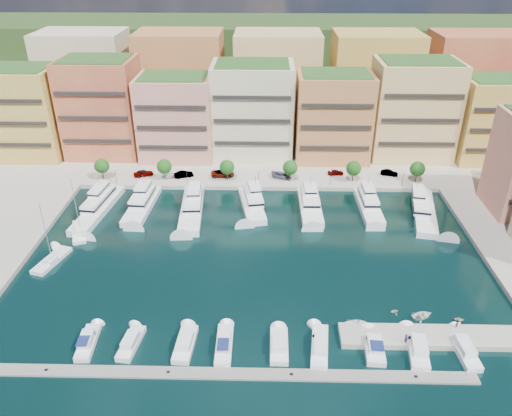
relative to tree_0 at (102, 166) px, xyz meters
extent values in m
plane|color=black|center=(40.00, -33.50, -4.74)|extent=(400.00, 400.00, 0.00)
cube|color=#9E998E|center=(40.00, 28.50, -4.74)|extent=(220.00, 64.00, 2.00)
cube|color=#213E19|center=(40.00, 76.50, -4.74)|extent=(240.00, 40.00, 58.00)
cube|color=gray|center=(37.00, -63.50, -4.74)|extent=(72.00, 2.20, 0.35)
cube|color=#9E998E|center=(70.00, -55.50, -4.74)|extent=(32.00, 5.00, 2.00)
cube|color=#B99043|center=(-26.00, 16.50, 8.26)|extent=(22.00, 16.00, 24.00)
cube|color=black|center=(-26.00, 8.25, 8.26)|extent=(20.24, 0.50, 0.90)
cube|color=#2F5221|center=(-26.00, 16.50, 20.66)|extent=(19.36, 14.08, 0.80)
cube|color=#CC7A44|center=(-4.00, 18.50, 9.26)|extent=(20.00, 16.00, 26.00)
cube|color=black|center=(-4.00, 10.25, 9.26)|extent=(18.40, 0.50, 0.90)
cube|color=#2F5221|center=(-4.00, 18.50, 22.66)|extent=(17.60, 14.08, 0.80)
cube|color=tan|center=(17.00, 16.50, 7.26)|extent=(20.00, 15.00, 22.00)
cube|color=black|center=(17.00, 8.75, 7.26)|extent=(18.40, 0.50, 0.90)
cube|color=#2F5221|center=(17.00, 16.50, 18.66)|extent=(17.60, 13.20, 0.80)
cube|color=beige|center=(38.00, 18.50, 8.76)|extent=(22.00, 16.00, 25.00)
cube|color=black|center=(38.00, 10.25, 8.76)|extent=(20.24, 0.50, 0.90)
cube|color=#2F5221|center=(38.00, 18.50, 21.66)|extent=(19.36, 14.08, 0.80)
cube|color=#C27548|center=(60.00, 16.50, 7.76)|extent=(20.00, 15.00, 23.00)
cube|color=black|center=(60.00, 8.75, 7.76)|extent=(18.40, 0.50, 0.90)
cube|color=#2F5221|center=(60.00, 16.50, 19.66)|extent=(17.60, 13.20, 0.80)
cube|color=#E0C076|center=(82.00, 18.50, 9.26)|extent=(22.00, 16.00, 26.00)
cube|color=black|center=(82.00, 10.25, 9.26)|extent=(20.24, 0.50, 0.90)
cube|color=#2F5221|center=(82.00, 18.50, 22.66)|extent=(19.36, 14.08, 0.80)
cube|color=#B99043|center=(104.00, 16.50, 7.26)|extent=(20.00, 15.00, 22.00)
cube|color=black|center=(104.00, 8.75, 7.26)|extent=(18.40, 0.50, 0.90)
cube|color=#2F5221|center=(104.00, 16.50, 18.66)|extent=(17.60, 13.20, 0.80)
cube|color=beige|center=(-15.00, 40.50, 11.26)|extent=(26.00, 18.00, 30.00)
cube|color=#C27548|center=(15.00, 40.50, 11.26)|extent=(26.00, 18.00, 30.00)
cube|color=#E0C076|center=(45.00, 40.50, 11.26)|extent=(26.00, 18.00, 30.00)
cube|color=#B99043|center=(75.00, 40.50, 11.26)|extent=(26.00, 18.00, 30.00)
cube|color=#CC7A44|center=(105.00, 40.50, 11.26)|extent=(26.00, 18.00, 30.00)
cylinder|color=#473323|center=(0.00, 0.00, -2.24)|extent=(0.24, 0.24, 3.00)
sphere|color=#163F12|center=(0.00, 0.00, 0.01)|extent=(3.80, 3.80, 3.80)
cylinder|color=#473323|center=(16.00, 0.00, -2.24)|extent=(0.24, 0.24, 3.00)
sphere|color=#163F12|center=(16.00, 0.00, 0.01)|extent=(3.80, 3.80, 3.80)
cylinder|color=#473323|center=(32.00, 0.00, -2.24)|extent=(0.24, 0.24, 3.00)
sphere|color=#163F12|center=(32.00, 0.00, 0.01)|extent=(3.80, 3.80, 3.80)
cylinder|color=#473323|center=(48.00, 0.00, -2.24)|extent=(0.24, 0.24, 3.00)
sphere|color=#163F12|center=(48.00, 0.00, 0.01)|extent=(3.80, 3.80, 3.80)
cylinder|color=#473323|center=(64.00, 0.00, -2.24)|extent=(0.24, 0.24, 3.00)
sphere|color=#163F12|center=(64.00, 0.00, 0.01)|extent=(3.80, 3.80, 3.80)
cylinder|color=#473323|center=(80.00, 0.00, -2.24)|extent=(0.24, 0.24, 3.00)
sphere|color=#163F12|center=(80.00, 0.00, 0.01)|extent=(3.80, 3.80, 3.80)
cylinder|color=black|center=(4.00, -2.30, -1.74)|extent=(0.10, 0.10, 4.00)
sphere|color=#FFF2CC|center=(4.00, -2.30, 0.31)|extent=(0.30, 0.30, 0.30)
cylinder|color=black|center=(22.00, -2.30, -1.74)|extent=(0.10, 0.10, 4.00)
sphere|color=#FFF2CC|center=(22.00, -2.30, 0.31)|extent=(0.30, 0.30, 0.30)
cylinder|color=black|center=(40.00, -2.30, -1.74)|extent=(0.10, 0.10, 4.00)
sphere|color=#FFF2CC|center=(40.00, -2.30, 0.31)|extent=(0.30, 0.30, 0.30)
cylinder|color=black|center=(58.00, -2.30, -1.74)|extent=(0.10, 0.10, 4.00)
sphere|color=#FFF2CC|center=(58.00, -2.30, 0.31)|extent=(0.30, 0.30, 0.30)
cylinder|color=black|center=(76.00, -2.30, -1.74)|extent=(0.10, 0.10, 4.00)
sphere|color=#FFF2CC|center=(76.00, -2.30, 0.31)|extent=(0.30, 0.30, 0.30)
cube|color=white|center=(3.18, -15.70, -4.39)|extent=(6.94, 22.76, 2.30)
cube|color=white|center=(3.18, -13.46, -2.34)|extent=(4.96, 12.66, 1.80)
cube|color=black|center=(3.18, -13.46, -2.34)|extent=(5.03, 12.72, 0.55)
cube|color=white|center=(3.18, -11.67, -0.74)|extent=(3.36, 6.98, 1.40)
cylinder|color=#B2B2B7|center=(3.18, -10.33, 0.86)|extent=(0.14, 0.14, 1.80)
cube|color=white|center=(12.96, -13.69, -4.39)|extent=(5.79, 18.62, 2.30)
cube|color=white|center=(12.96, -11.85, -2.34)|extent=(4.46, 10.32, 1.80)
cube|color=black|center=(12.96, -11.85, -2.34)|extent=(4.52, 10.38, 0.55)
cube|color=white|center=(12.96, -10.38, -0.74)|extent=(3.15, 5.67, 1.40)
cylinder|color=#B2B2B7|center=(12.96, -9.28, 0.86)|extent=(0.14, 0.14, 1.80)
cube|color=black|center=(12.96, -13.69, -4.84)|extent=(5.84, 18.67, 0.35)
cube|color=white|center=(24.87, -15.31, -4.39)|extent=(6.09, 21.88, 2.30)
cube|color=white|center=(24.87, -13.15, -2.34)|extent=(4.63, 12.11, 1.80)
cube|color=black|center=(24.87, -13.15, -2.34)|extent=(4.69, 12.18, 0.55)
cube|color=white|center=(24.87, -11.42, -0.74)|extent=(3.25, 6.65, 1.40)
cylinder|color=#B2B2B7|center=(24.87, -10.12, 0.86)|extent=(0.14, 0.14, 1.80)
cube|color=white|center=(38.69, -12.89, -4.39)|extent=(7.28, 17.28, 2.30)
cube|color=white|center=(38.69, -11.21, -2.34)|extent=(5.17, 9.72, 1.80)
cube|color=black|center=(38.69, -11.21, -2.34)|extent=(5.24, 9.79, 0.55)
cube|color=white|center=(38.69, -9.87, -0.74)|extent=(3.48, 5.42, 1.40)
cylinder|color=#B2B2B7|center=(38.69, -8.86, 0.86)|extent=(0.14, 0.14, 1.80)
cube|color=white|center=(52.27, -13.29, -4.39)|extent=(5.09, 17.67, 2.30)
cube|color=white|center=(52.27, -11.53, -2.34)|extent=(4.08, 9.75, 1.80)
cube|color=black|center=(52.27, -11.53, -2.34)|extent=(4.14, 9.81, 0.55)
cube|color=white|center=(52.27, -10.13, -0.74)|extent=(2.95, 5.33, 1.40)
cylinder|color=#B2B2B7|center=(52.27, -9.07, 0.86)|extent=(0.14, 0.14, 1.80)
cube|color=black|center=(52.27, -13.29, -4.84)|extent=(5.14, 17.72, 0.35)
cube|color=white|center=(65.95, -12.99, -4.39)|extent=(4.63, 17.07, 2.30)
cube|color=white|center=(65.95, -11.29, -2.34)|extent=(3.70, 9.41, 1.80)
cube|color=black|center=(65.95, -11.29, -2.34)|extent=(3.76, 9.47, 0.55)
cube|color=white|center=(65.95, -9.94, -0.74)|extent=(2.67, 5.15, 1.40)
cylinder|color=#B2B2B7|center=(65.95, -8.92, 0.86)|extent=(0.14, 0.14, 1.80)
cube|color=white|center=(78.21, -15.19, -4.39)|extent=(8.69, 21.85, 2.30)
cube|color=white|center=(78.21, -13.05, -2.34)|extent=(5.97, 12.26, 1.80)
cube|color=black|center=(78.21, -13.05, -2.34)|extent=(6.04, 12.33, 0.55)
cube|color=white|center=(78.21, -11.34, -0.74)|extent=(3.93, 6.82, 1.40)
cylinder|color=#B2B2B7|center=(78.21, -10.06, 0.86)|extent=(0.14, 0.14, 1.80)
cube|color=white|center=(14.43, -58.00, -4.49)|extent=(2.80, 7.76, 1.40)
cube|color=white|center=(14.43, -58.38, -3.19)|extent=(2.05, 3.76, 1.10)
cube|color=black|center=(14.43, -56.85, -3.44)|extent=(1.71, 0.20, 0.55)
cube|color=navy|center=(14.43, -59.37, -2.59)|extent=(1.79, 2.38, 0.12)
cube|color=white|center=(21.21, -58.00, -4.49)|extent=(3.29, 7.57, 1.40)
cube|color=white|center=(21.21, -58.37, -3.19)|extent=(2.28, 3.73, 1.10)
cube|color=black|center=(21.21, -56.90, -3.44)|extent=(1.69, 0.32, 0.55)
cube|color=white|center=(29.70, -58.00, -4.49)|extent=(3.20, 7.95, 1.40)
cube|color=white|center=(29.70, -58.39, -3.19)|extent=(2.35, 3.87, 1.10)
cube|color=black|center=(29.70, -56.83, -3.44)|extent=(1.96, 0.22, 0.55)
cube|color=white|center=(35.78, -58.00, -4.49)|extent=(2.57, 8.66, 1.40)
cube|color=white|center=(35.78, -58.43, -3.19)|extent=(1.98, 4.16, 1.10)
cube|color=black|center=(35.78, -56.70, -3.44)|extent=(1.79, 0.12, 0.55)
cube|color=navy|center=(35.78, -59.55, -2.59)|extent=(1.77, 2.61, 0.12)
cube|color=white|center=(44.29, -58.00, -4.49)|extent=(2.82, 7.49, 1.40)
cube|color=white|center=(44.29, -58.37, -3.19)|extent=(2.18, 3.60, 1.10)
cube|color=black|center=(44.29, -56.88, -3.44)|extent=(1.99, 0.12, 0.55)
cube|color=white|center=(50.57, -58.00, -4.49)|extent=(3.51, 9.39, 1.40)
cube|color=white|center=(50.57, -58.46, -3.19)|extent=(2.43, 4.59, 1.10)
cube|color=black|center=(50.57, -56.63, -3.44)|extent=(1.79, 0.30, 0.55)
cube|color=white|center=(58.93, -58.00, -4.49)|extent=(3.29, 7.38, 1.40)
cube|color=white|center=(58.93, -58.36, -3.19)|extent=(2.43, 3.60, 1.10)
cube|color=black|center=(58.93, -56.92, -3.44)|extent=(2.05, 0.23, 0.55)
cube|color=navy|center=(58.93, -59.30, -2.59)|extent=(2.12, 2.29, 0.12)
cube|color=white|center=(65.61, -58.00, -4.49)|extent=(3.89, 9.11, 1.40)
cube|color=white|center=(65.61, -58.44, -3.19)|extent=(2.69, 4.48, 1.10)
cube|color=black|center=(65.61, -56.68, -3.44)|extent=(1.99, 0.36, 0.55)
cube|color=white|center=(72.64, -58.00, -4.49)|extent=(3.04, 9.02, 1.40)
cube|color=white|center=(72.64, -58.44, -3.19)|extent=(2.20, 4.38, 1.10)
cube|color=black|center=(72.64, -56.67, -3.44)|extent=(1.78, 0.21, 0.55)
cube|color=white|center=(1.93, -24.99, -4.54)|extent=(5.61, 9.71, 1.20)
cube|color=white|center=(1.93, -25.93, -3.64)|extent=(2.30, 2.74, 0.60)
cylinder|color=#B2B2B7|center=(1.93, -24.53, 2.06)|extent=(0.14, 0.14, 12.00)
cylinder|color=#B2B2B7|center=(1.93, -26.40, -2.94)|extent=(1.47, 4.01, 0.10)
cube|color=white|center=(0.13, -35.77, -4.54)|extent=(5.26, 9.80, 1.20)
cube|color=white|center=(0.13, -36.71, -3.64)|extent=(2.26, 2.72, 0.60)
cylinder|color=#B2B2B7|center=(0.13, -35.30, 2.06)|extent=(0.14, 0.14, 12.00)
cylinder|color=#B2B2B7|center=(0.13, -37.18, -2.94)|extent=(1.25, 4.09, 0.10)
imported|color=#C0B293|center=(64.03, -49.30, -4.35)|extent=(1.82, 1.69, 0.79)
imported|color=beige|center=(74.29, -51.13, -4.32)|extent=(1.82, 1.64, 0.85)
imported|color=white|center=(68.46, -50.25, -4.37)|extent=(4.29, 3.66, 0.75)
imported|color=white|center=(57.12, -52.50, -4.38)|extent=(3.90, 3.06, 0.74)
imported|color=gray|center=(9.86, 2.20, -2.89)|extent=(5.41, 3.80, 1.71)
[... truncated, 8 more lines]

